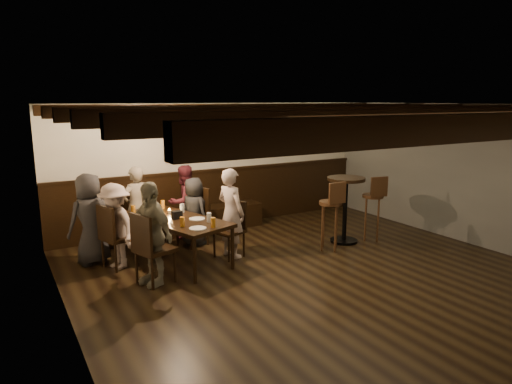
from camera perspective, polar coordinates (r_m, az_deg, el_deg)
room at (r=7.77m, az=-2.54°, el=1.15°), size 7.00×7.00×7.00m
dining_table at (r=7.07m, az=-10.06°, el=-3.69°), size 1.35×2.02×0.69m
chair_left_near at (r=7.14m, az=-16.80°, el=-6.72°), size 0.55×0.55×0.96m
chair_left_far at (r=6.42m, az=-12.60°, el=-8.50°), size 0.57×0.57×0.99m
chair_right_near at (r=7.93m, az=-7.85°, el=-4.46°), size 0.57×0.57×0.99m
chair_right_far at (r=7.30m, az=-3.28°, el=-6.02°), size 0.51×0.51×0.90m
person_bench_left at (r=7.33m, az=-20.01°, el=-3.19°), size 0.78×0.63×1.40m
person_bench_centre at (r=7.89m, az=-14.75°, el=-1.87°), size 0.58×0.47×1.39m
person_bench_right at (r=8.29m, az=-8.96°, el=-1.22°), size 0.76×0.67×1.32m
person_left_near at (r=7.03m, az=-17.17°, el=-4.10°), size 0.70×0.93×1.28m
person_left_far at (r=6.28m, az=-12.98°, el=-5.08°), size 0.58×0.90×1.42m
person_right_near at (r=7.88m, az=-7.74°, el=-2.42°), size 0.53×0.66×1.17m
person_right_far at (r=7.20m, az=-3.14°, el=-2.64°), size 0.48×0.60×1.42m
pint_a at (r=7.44m, az=-15.11°, el=-2.14°), size 0.07×0.07×0.14m
pint_b at (r=7.69m, az=-11.59°, el=-1.54°), size 0.07×0.07×0.14m
pint_c at (r=6.95m, az=-12.56°, el=-2.98°), size 0.07×0.07×0.14m
pint_d at (r=7.37m, az=-9.20°, el=-2.02°), size 0.07×0.07×0.14m
pint_e at (r=6.56m, az=-9.20°, el=-3.70°), size 0.07×0.07×0.14m
pint_f at (r=6.75m, az=-5.88°, el=-3.18°), size 0.07×0.07×0.14m
pint_g at (r=6.47m, az=-5.39°, el=-3.81°), size 0.07×0.07×0.14m
plate_near at (r=6.44m, az=-7.30°, el=-4.53°), size 0.24×0.24×0.01m
plate_far at (r=6.94m, az=-7.38°, el=-3.35°), size 0.24×0.24×0.01m
condiment_caddy at (r=7.00m, az=-9.84°, el=-2.84°), size 0.15×0.10×0.12m
candle at (r=7.35m, az=-10.78°, el=-2.47°), size 0.05×0.05×0.05m
high_top_table at (r=8.05m, az=11.11°, el=-0.98°), size 0.65×0.65×1.15m
bar_stool_left at (r=7.66m, az=9.21°, el=-4.04°), size 0.37×0.38×1.17m
bar_stool_right at (r=8.35m, az=14.32°, el=-2.96°), size 0.38×0.40×1.17m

